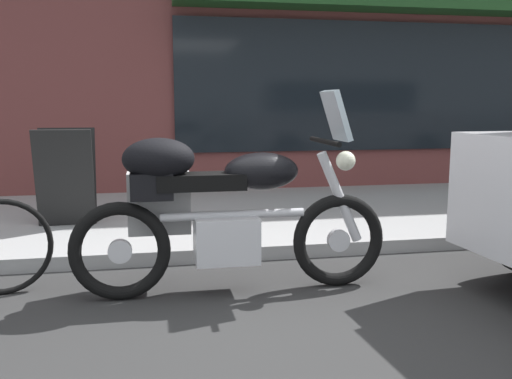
{
  "coord_description": "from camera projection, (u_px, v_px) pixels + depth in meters",
  "views": [
    {
      "loc": [
        -0.55,
        -3.06,
        1.33
      ],
      "look_at": [
        0.21,
        0.86,
        0.7
      ],
      "focal_mm": 38.86,
      "sensor_mm": 36.0,
      "label": 1
    }
  ],
  "objects": [
    {
      "name": "sandwich_board_sign",
      "position": [
        66.0,
        177.0,
        5.47
      ],
      "size": [
        0.55,
        0.42,
        0.95
      ],
      "color": "black",
      "rests_on": "sidewalk_curb"
    },
    {
      "name": "touring_motorcycle",
      "position": [
        215.0,
        207.0,
        3.84
      ],
      "size": [
        2.22,
        0.66,
        1.42
      ],
      "color": "black",
      "rests_on": "ground_plane"
    },
    {
      "name": "ground_plane",
      "position": [
        249.0,
        329.0,
        3.28
      ],
      "size": [
        80.0,
        80.0,
        0.0
      ],
      "primitive_type": "plane",
      "color": "#2B2B2B"
    }
  ]
}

